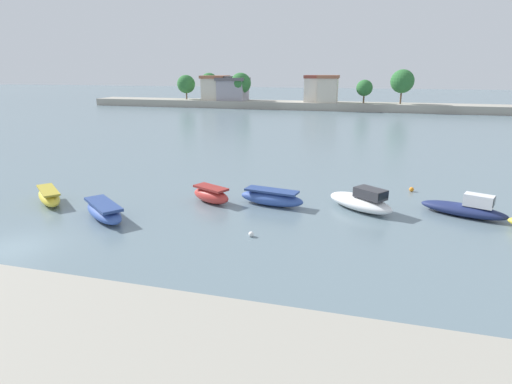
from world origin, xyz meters
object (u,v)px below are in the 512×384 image
at_px(moored_boat_1, 49,197).
at_px(mooring_buoy_0, 412,189).
at_px(moored_boat_4, 272,198).
at_px(moored_boat_5, 361,201).
at_px(moored_boat_6, 465,208).
at_px(moored_boat_2, 104,211).
at_px(mooring_buoy_2, 43,190).
at_px(moored_boat_3, 211,195).
at_px(mooring_buoy_1, 251,234).

height_order(moored_boat_1, mooring_buoy_0, moored_boat_1).
xyz_separation_m(moored_boat_4, mooring_buoy_0, (9.72, 6.17, -0.37)).
distance_m(moored_boat_5, moored_boat_6, 6.54).
height_order(moored_boat_1, moored_boat_6, moored_boat_6).
bearing_deg(moored_boat_4, moored_boat_2, -140.54).
relative_size(moored_boat_2, mooring_buoy_2, 11.85).
xyz_separation_m(moored_boat_5, mooring_buoy_0, (3.66, 5.55, -0.43)).
height_order(moored_boat_2, mooring_buoy_2, moored_boat_2).
distance_m(moored_boat_4, mooring_buoy_2, 17.69).
height_order(moored_boat_3, moored_boat_4, moored_boat_3).
relative_size(moored_boat_5, mooring_buoy_1, 16.78).
height_order(moored_boat_3, mooring_buoy_1, moored_boat_3).
xyz_separation_m(moored_boat_3, mooring_buoy_2, (-13.32, -1.17, -0.37)).
bearing_deg(moored_boat_6, moored_boat_2, -141.72).
bearing_deg(mooring_buoy_1, moored_boat_6, 29.38).
bearing_deg(moored_boat_5, moored_boat_2, -122.62).
relative_size(moored_boat_4, moored_boat_6, 0.88).
xyz_separation_m(moored_boat_3, moored_boat_6, (16.87, 1.65, -0.05)).
bearing_deg(mooring_buoy_1, mooring_buoy_0, 51.59).
distance_m(moored_boat_5, mooring_buoy_2, 23.78).
distance_m(moored_boat_2, moored_boat_6, 23.16).
bearing_deg(moored_boat_4, mooring_buoy_0, 42.31).
bearing_deg(moored_boat_2, moored_boat_6, 54.02).
bearing_deg(moored_boat_5, mooring_buoy_2, -138.24).
bearing_deg(mooring_buoy_1, moored_boat_4, 91.86).
relative_size(moored_boat_6, mooring_buoy_2, 13.67).
bearing_deg(moored_boat_3, moored_boat_1, -137.71).
xyz_separation_m(moored_boat_1, moored_boat_2, (5.66, -1.76, 0.01)).
height_order(moored_boat_5, moored_boat_6, moored_boat_5).
distance_m(moored_boat_4, moored_boat_6, 12.63).
height_order(moored_boat_4, mooring_buoy_1, moored_boat_4).
bearing_deg(mooring_buoy_0, moored_boat_6, -60.43).
distance_m(moored_boat_4, moored_boat_5, 6.09).
height_order(moored_boat_6, mooring_buoy_2, moored_boat_6).
bearing_deg(moored_boat_2, moored_boat_1, -159.78).
distance_m(moored_boat_2, moored_boat_4, 11.07).
bearing_deg(mooring_buoy_1, moored_boat_2, 177.78).
bearing_deg(moored_boat_2, mooring_buoy_1, 35.26).
distance_m(moored_boat_3, moored_boat_4, 4.32).
bearing_deg(mooring_buoy_0, mooring_buoy_1, -128.41).
relative_size(moored_boat_4, mooring_buoy_1, 15.72).
relative_size(mooring_buoy_0, mooring_buoy_1, 1.17).
relative_size(moored_boat_3, mooring_buoy_0, 9.80).
height_order(moored_boat_1, moored_boat_5, moored_boat_5).
bearing_deg(moored_boat_3, mooring_buoy_0, 51.68).
bearing_deg(mooring_buoy_1, mooring_buoy_2, 166.87).
xyz_separation_m(moored_boat_1, mooring_buoy_1, (15.48, -2.14, -0.35)).
xyz_separation_m(moored_boat_5, mooring_buoy_1, (-5.87, -6.46, -0.46)).
distance_m(moored_boat_1, moored_boat_4, 15.73).
bearing_deg(moored_boat_4, mooring_buoy_2, -164.62).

